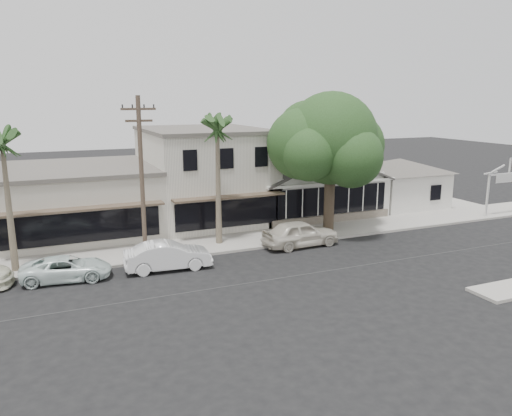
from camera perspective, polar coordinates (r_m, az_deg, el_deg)
name	(u,v)px	position (r m, az deg, el deg)	size (l,w,h in m)	color
ground	(336,270)	(26.85, 9.16, -6.96)	(140.00, 140.00, 0.00)	black
sidewalk_north	(158,251)	(29.94, -11.16, -4.84)	(90.00, 3.50, 0.15)	#9E9991
corner_shop	(306,180)	(39.13, 5.74, 3.23)	(10.40, 8.60, 5.10)	silver
side_cottage	(398,189)	(43.09, 15.94, 2.15)	(6.00, 6.00, 3.00)	silver
arch_sign	(509,175)	(42.12, 26.94, 3.34)	(4.12, 0.12, 3.95)	white
row_building_near	(204,176)	(36.84, -6.01, 3.64)	(8.00, 10.00, 6.50)	silver
row_building_midnear	(75,201)	(35.48, -19.97, 0.73)	(10.00, 10.00, 4.20)	beige
utility_pole	(142,176)	(27.22, -12.93, 3.55)	(1.80, 0.24, 9.00)	brown
car_0	(300,233)	(30.47, 5.10, -2.90)	(1.91, 4.74, 1.62)	beige
car_1	(168,256)	(26.73, -10.05, -5.39)	(1.58, 4.53, 1.49)	white
car_2	(66,268)	(26.59, -20.85, -6.48)	(1.98, 4.30, 1.20)	white
shade_tree	(328,141)	(32.97, 8.21, 7.59)	(8.39, 7.59, 9.31)	#4E412F
palm_east	(217,128)	(29.63, -4.46, 9.11)	(2.84, 2.84, 8.35)	#726651
palm_mid	(2,142)	(27.54, -27.06, 6.73)	(2.68, 2.68, 7.90)	#726651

